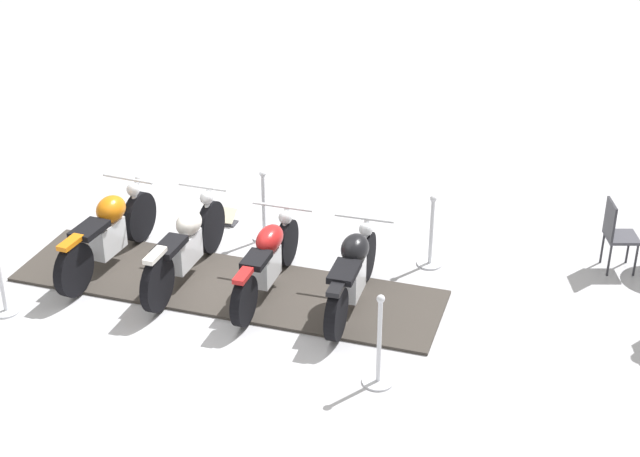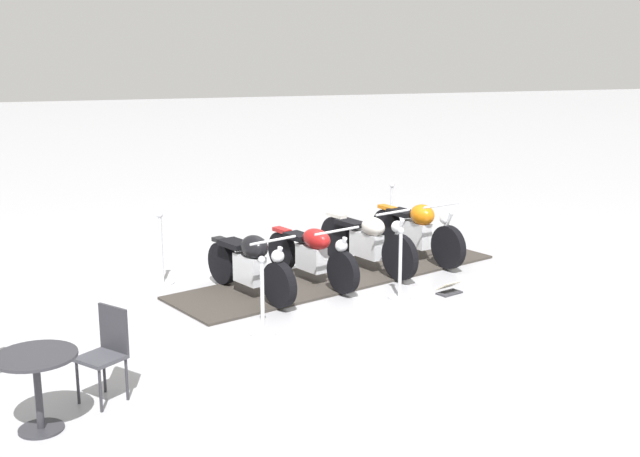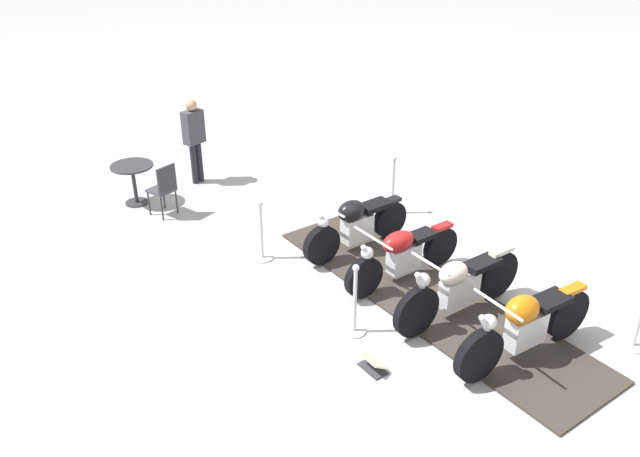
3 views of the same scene
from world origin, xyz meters
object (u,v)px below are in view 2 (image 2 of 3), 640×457
at_px(motorcycle_copper, 418,230).
at_px(cafe_chair_near_table, 106,348).
at_px(motorcycle_cream, 368,241).
at_px(stanchion_right_front, 263,310).
at_px(stanchion_left_front, 162,262).
at_px(stanchion_right_mid, 400,276).
at_px(cafe_table, 37,373).
at_px(stanchion_left_rear, 391,221).
at_px(info_placard, 449,290).
at_px(motorcycle_maroon, 313,253).
at_px(motorcycle_black, 251,264).

distance_m(motorcycle_copper, cafe_chair_near_table, 6.56).
bearing_deg(motorcycle_cream, stanchion_right_front, -64.62).
bearing_deg(stanchion_left_front, motorcycle_copper, -178.75).
bearing_deg(stanchion_right_mid, cafe_table, 29.38).
distance_m(stanchion_left_rear, cafe_table, 8.53).
bearing_deg(info_placard, stanchion_right_front, -5.23).
xyz_separation_m(motorcycle_copper, stanchion_right_front, (3.26, 2.63, -0.21)).
bearing_deg(stanchion_right_mid, stanchion_left_rear, -110.26).
height_order(motorcycle_maroon, info_placard, motorcycle_maroon).
bearing_deg(cafe_table, motorcycle_black, -129.53).
xyz_separation_m(motorcycle_cream, stanchion_right_front, (2.23, 2.25, -0.19)).
height_order(motorcycle_copper, cafe_table, motorcycle_copper).
height_order(motorcycle_cream, cafe_chair_near_table, motorcycle_cream).
xyz_separation_m(motorcycle_black, stanchion_left_front, (1.13, -1.05, -0.16)).
xyz_separation_m(motorcycle_maroon, motorcycle_copper, (-2.05, -0.78, 0.04)).
bearing_deg(motorcycle_black, stanchion_left_front, -155.00).
bearing_deg(motorcycle_copper, motorcycle_black, -86.28).
xyz_separation_m(motorcycle_black, cafe_table, (2.77, 3.36, 0.07)).
distance_m(stanchion_right_mid, cafe_chair_near_table, 4.67).
relative_size(motorcycle_maroon, stanchion_right_mid, 1.96).
bearing_deg(info_placard, motorcycle_cream, -83.72).
xyz_separation_m(motorcycle_black, cafe_chair_near_table, (2.12, 2.85, 0.05)).
bearing_deg(cafe_chair_near_table, info_placard, 165.93).
relative_size(motorcycle_maroon, cafe_chair_near_table, 2.10).
xyz_separation_m(motorcycle_cream, info_placard, (-0.73, 1.45, -0.44)).
bearing_deg(motorcycle_copper, info_placard, -25.97).
bearing_deg(motorcycle_black, stanchion_right_mid, 49.53).
height_order(motorcycle_black, info_placard, motorcycle_black).
xyz_separation_m(motorcycle_maroon, stanchion_right_mid, (-0.97, 1.04, -0.15)).
bearing_deg(info_placard, stanchion_left_rear, -118.26).
height_order(stanchion_left_rear, cafe_chair_near_table, stanchion_left_rear).
xyz_separation_m(stanchion_left_front, stanchion_left_rear, (-4.37, -1.63, -0.01)).
xyz_separation_m(cafe_table, cafe_chair_near_table, (-0.65, -0.51, -0.02)).
height_order(motorcycle_maroon, stanchion_right_front, stanchion_right_front).
bearing_deg(stanchion_left_rear, motorcycle_cream, 58.19).
height_order(info_placard, cafe_table, cafe_table).
xyz_separation_m(motorcycle_black, info_placard, (-2.78, 0.68, -0.44)).
relative_size(motorcycle_black, motorcycle_cream, 0.90).
bearing_deg(stanchion_left_rear, cafe_table, 45.14).
height_order(stanchion_right_front, info_placard, stanchion_right_front).
bearing_deg(cafe_chair_near_table, cafe_table, -0.00).
height_order(stanchion_left_rear, stanchion_right_front, stanchion_left_rear).
height_order(stanchion_right_front, cafe_chair_near_table, stanchion_right_front).
relative_size(stanchion_left_front, cafe_chair_near_table, 1.14).
bearing_deg(motorcycle_maroon, motorcycle_cream, 90.61).
relative_size(motorcycle_maroon, motorcycle_copper, 0.93).
distance_m(stanchion_left_front, stanchion_right_front, 2.71).
bearing_deg(stanchion_left_rear, stanchion_right_front, 50.61).
bearing_deg(motorcycle_copper, stanchion_right_front, -67.79).
distance_m(motorcycle_maroon, stanchion_left_front, 2.27).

